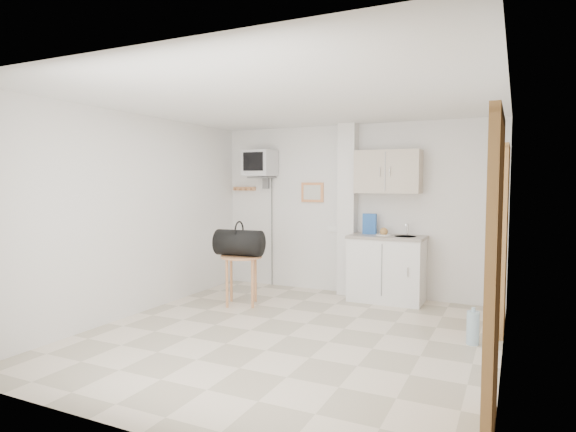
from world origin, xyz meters
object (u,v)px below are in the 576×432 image
at_px(duffel_bag, 239,243).
at_px(round_table, 241,263).
at_px(water_bottle, 473,328).
at_px(crt_television, 260,164).

bearing_deg(duffel_bag, round_table, 41.95).
height_order(duffel_bag, water_bottle, duffel_bag).
xyz_separation_m(round_table, water_bottle, (2.96, -0.36, -0.40)).
distance_m(crt_television, water_bottle, 3.99).
bearing_deg(water_bottle, crt_television, 156.08).
relative_size(round_table, duffel_bag, 1.01).
bearing_deg(round_table, crt_television, 105.83).
xyz_separation_m(crt_television, water_bottle, (3.27, -1.45, -1.76)).
bearing_deg(crt_television, duffel_bag, -75.40).
distance_m(duffel_bag, water_bottle, 3.08).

